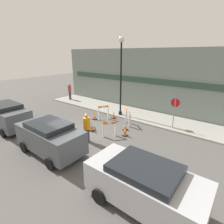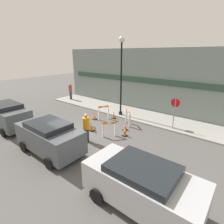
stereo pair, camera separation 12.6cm
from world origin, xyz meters
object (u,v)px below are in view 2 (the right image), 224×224
person_pedestrian (70,91)px  person_worker (86,127)px  stop_sign (175,109)px  streetlamp_post (121,67)px  parked_car_2 (142,183)px  parked_car_1 (49,136)px  parked_car_0 (7,114)px

person_pedestrian → person_worker: bearing=177.9°
stop_sign → streetlamp_post: bearing=-2.5°
person_pedestrian → parked_car_2: size_ratio=0.45×
person_pedestrian → stop_sign: bearing=-152.2°
parked_car_1 → parked_car_2: (5.49, 0.00, -0.05)m
streetlamp_post → parked_car_1: size_ratio=1.58×
streetlamp_post → person_worker: (1.12, -5.00, -3.09)m
parked_car_2 → parked_car_1: bearing=-180.0°
person_pedestrian → parked_car_1: person_pedestrian is taller
parked_car_0 → parked_car_2: bearing=0.0°
parked_car_1 → stop_sign: bearing=60.1°
person_pedestrian → parked_car_2: 15.52m
person_worker → parked_car_1: 2.15m
stop_sign → parked_car_1: (-4.01, -6.98, -0.57)m
stop_sign → person_pedestrian: size_ratio=1.19×
person_pedestrian → parked_car_1: bearing=167.3°
person_pedestrian → parked_car_1: size_ratio=0.46×
person_pedestrian → parked_car_2: bearing=-178.5°
parked_car_1 → parked_car_2: size_ratio=0.97×
streetlamp_post → stop_sign: streetlamp_post is taller
stop_sign → person_pedestrian: 12.02m
streetlamp_post → person_pedestrian: (-7.44, 0.67, -2.93)m
person_pedestrian → parked_car_1: (7.97, -7.73, -0.10)m
person_worker → person_pedestrian: 10.27m
stop_sign → person_worker: size_ratio=1.23×
person_worker → parked_car_2: bearing=-122.9°
person_pedestrian → parked_car_0: person_pedestrian is taller
person_pedestrian → parked_car_2: (13.46, -7.73, -0.16)m
person_worker → parked_car_0: size_ratio=0.41×
person_worker → parked_car_1: person_worker is taller
parked_car_0 → parked_car_1: size_ratio=1.08×
parked_car_0 → parked_car_1: 5.28m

